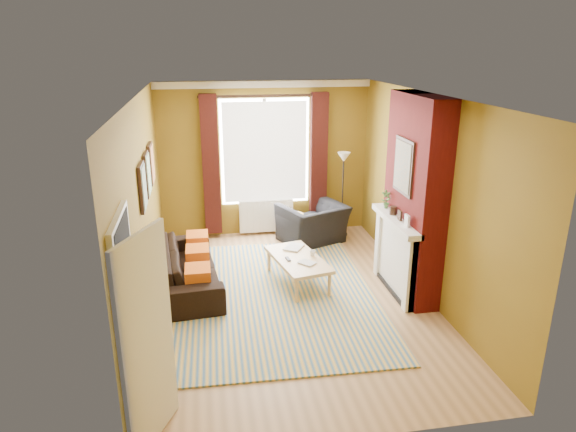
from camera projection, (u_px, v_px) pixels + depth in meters
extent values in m
plane|color=#966D44|center=(291.00, 299.00, 7.23)|extent=(5.50, 5.50, 0.00)
cube|color=brown|center=(265.00, 160.00, 9.34)|extent=(3.80, 0.02, 2.80)
cube|color=brown|center=(350.00, 303.00, 4.21)|extent=(3.80, 0.02, 2.80)
cube|color=brown|center=(426.00, 197.00, 7.08)|extent=(0.02, 5.50, 2.80)
cube|color=brown|center=(143.00, 212.00, 6.47)|extent=(0.02, 5.50, 2.80)
cube|color=silver|center=(291.00, 96.00, 6.33)|extent=(3.80, 5.50, 0.01)
cube|color=#4B0B0A|center=(414.00, 198.00, 7.05)|extent=(0.35, 1.40, 2.80)
cube|color=silver|center=(397.00, 256.00, 7.30)|extent=(0.12, 1.30, 1.10)
cube|color=silver|center=(396.00, 221.00, 7.12)|extent=(0.22, 1.40, 0.08)
cube|color=silver|center=(411.00, 275.00, 6.76)|extent=(0.16, 0.14, 1.04)
cube|color=silver|center=(381.00, 243.00, 7.84)|extent=(0.16, 0.14, 1.04)
cube|color=black|center=(398.00, 262.00, 7.33)|extent=(0.06, 0.80, 0.90)
cube|color=black|center=(395.00, 288.00, 7.46)|extent=(0.20, 1.00, 0.06)
cube|color=silver|center=(407.00, 221.00, 6.75)|extent=(0.03, 0.12, 0.16)
cube|color=black|center=(400.00, 215.00, 6.99)|extent=(0.03, 0.10, 0.14)
cylinder|color=black|center=(393.00, 210.00, 7.23)|extent=(0.10, 0.10, 0.12)
cube|color=black|center=(404.00, 166.00, 6.88)|extent=(0.03, 0.60, 0.75)
cube|color=#9D6335|center=(402.00, 166.00, 6.88)|extent=(0.01, 0.52, 0.66)
cube|color=silver|center=(264.00, 84.00, 8.87)|extent=(3.80, 0.08, 0.12)
cube|color=white|center=(265.00, 152.00, 9.27)|extent=(1.60, 0.04, 1.90)
cube|color=white|center=(265.00, 152.00, 9.23)|extent=(1.50, 0.02, 1.80)
cube|color=silver|center=(265.00, 152.00, 9.25)|extent=(0.06, 0.04, 1.90)
cube|color=#36100C|center=(211.00, 166.00, 9.09)|extent=(0.30, 0.16, 2.50)
cube|color=#36100C|center=(319.00, 162.00, 9.40)|extent=(0.30, 0.16, 2.50)
cylinder|color=black|center=(265.00, 96.00, 8.86)|extent=(2.30, 0.05, 0.05)
cube|color=silver|center=(266.00, 216.00, 9.59)|extent=(1.00, 0.10, 0.60)
cube|color=silver|center=(242.00, 218.00, 9.46)|extent=(0.04, 0.03, 0.56)
cube|color=silver|center=(248.00, 218.00, 9.48)|extent=(0.04, 0.03, 0.56)
cube|color=silver|center=(254.00, 218.00, 9.49)|extent=(0.04, 0.03, 0.56)
cube|color=silver|center=(260.00, 217.00, 9.51)|extent=(0.04, 0.03, 0.56)
cube|color=silver|center=(266.00, 217.00, 9.53)|extent=(0.04, 0.03, 0.56)
cube|color=silver|center=(272.00, 217.00, 9.55)|extent=(0.04, 0.03, 0.56)
cube|color=silver|center=(278.00, 216.00, 9.56)|extent=(0.04, 0.03, 0.56)
cube|color=silver|center=(284.00, 216.00, 9.58)|extent=(0.04, 0.03, 0.56)
cube|color=silver|center=(289.00, 216.00, 9.60)|extent=(0.04, 0.03, 0.56)
cube|color=black|center=(142.00, 187.00, 6.27)|extent=(0.04, 0.44, 0.58)
cube|color=#B1C52E|center=(144.00, 187.00, 6.27)|extent=(0.01, 0.38, 0.52)
cube|color=black|center=(147.00, 174.00, 6.88)|extent=(0.04, 0.44, 0.58)
cube|color=green|center=(149.00, 174.00, 6.88)|extent=(0.01, 0.38, 0.52)
cube|color=black|center=(151.00, 164.00, 7.48)|extent=(0.04, 0.44, 0.58)
cube|color=#BD392F|center=(153.00, 163.00, 7.49)|extent=(0.01, 0.38, 0.52)
cube|color=silver|center=(129.00, 322.00, 4.69)|extent=(0.05, 0.94, 2.06)
cube|color=black|center=(131.00, 322.00, 4.69)|extent=(0.02, 0.80, 1.98)
cube|color=silver|center=(147.00, 342.00, 4.39)|extent=(0.37, 0.74, 1.98)
imported|color=#437B36|center=(386.00, 199.00, 7.48)|extent=(0.14, 0.10, 0.27)
cube|color=#C65210|center=(198.00, 273.00, 6.91)|extent=(0.34, 0.40, 0.16)
cube|color=#C65210|center=(198.00, 253.00, 7.56)|extent=(0.34, 0.40, 0.16)
cube|color=#C65210|center=(197.00, 238.00, 8.12)|extent=(0.34, 0.40, 0.16)
cube|color=#376899|center=(275.00, 295.00, 7.31)|extent=(2.90, 3.95, 0.02)
imported|color=black|center=(188.00, 267.00, 7.50)|extent=(1.00, 2.16, 0.61)
imported|color=black|center=(313.00, 224.00, 9.18)|extent=(1.35, 1.28, 0.70)
cube|color=#D6B47B|center=(298.00, 259.00, 7.57)|extent=(0.87, 1.36, 0.05)
cylinder|color=#D6B47B|center=(297.00, 291.00, 7.05)|extent=(0.06, 0.06, 0.37)
cylinder|color=#D6B47B|center=(329.00, 285.00, 7.22)|extent=(0.06, 0.06, 0.37)
cylinder|color=#D6B47B|center=(269.00, 260.00, 8.04)|extent=(0.06, 0.06, 0.37)
cylinder|color=#D6B47B|center=(298.00, 256.00, 8.22)|extent=(0.06, 0.06, 0.37)
cylinder|color=olive|center=(293.00, 227.00, 9.32)|extent=(0.48, 0.48, 0.49)
cylinder|color=black|center=(341.00, 234.00, 9.63)|extent=(0.30, 0.30, 0.03)
cylinder|color=black|center=(342.00, 196.00, 9.39)|extent=(0.03, 0.03, 1.44)
cone|color=beige|center=(344.00, 157.00, 9.16)|extent=(0.30, 0.30, 0.17)
imported|color=#999999|center=(303.00, 265.00, 7.29)|extent=(0.28, 0.29, 0.02)
imported|color=#999999|center=(287.00, 246.00, 7.95)|extent=(0.38, 0.41, 0.02)
imported|color=#999999|center=(312.00, 253.00, 7.61)|extent=(0.11, 0.11, 0.08)
cube|color=#242426|center=(288.00, 259.00, 7.48)|extent=(0.07, 0.15, 0.02)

